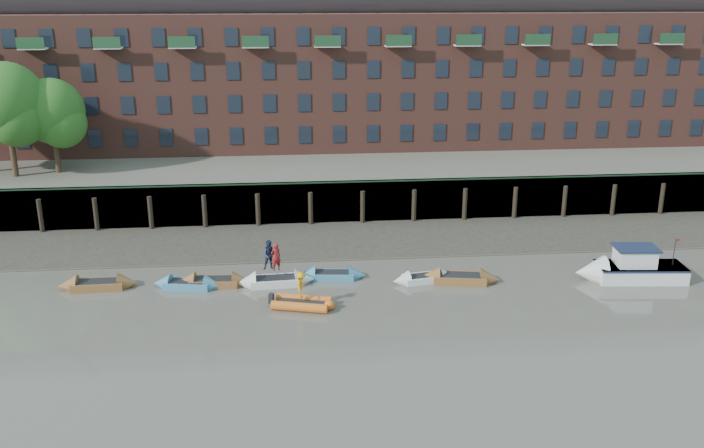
{
  "coord_description": "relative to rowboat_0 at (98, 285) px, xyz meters",
  "views": [
    {
      "loc": [
        -3.91,
        -32.66,
        17.94
      ],
      "look_at": [
        0.27,
        12.0,
        3.2
      ],
      "focal_mm": 38.0,
      "sensor_mm": 36.0,
      "label": 1
    }
  ],
  "objects": [
    {
      "name": "motor_launch",
      "position": [
        32.45,
        -1.64,
        0.46
      ],
      "size": [
        6.92,
        2.78,
        2.79
      ],
      "rotation": [
        0.0,
        0.0,
        3.06
      ],
      "color": "silver",
      "rests_on": "ground"
    },
    {
      "name": "person_rower_b",
      "position": [
        10.5,
        -0.19,
        1.63
      ],
      "size": [
        0.99,
        0.82,
        1.88
      ],
      "primitive_type": "imported",
      "rotation": [
        0.0,
        0.0,
        0.12
      ],
      "color": "#19233F",
      "rests_on": "rowboat_3"
    },
    {
      "name": "river_wall",
      "position": [
        15.44,
        11.81,
        1.35
      ],
      "size": [
        110.0,
        1.23,
        3.3
      ],
      "color": "#2D2A26",
      "rests_on": "ground"
    },
    {
      "name": "ground",
      "position": [
        15.44,
        -10.57,
        -0.25
      ],
      "size": [
        220.0,
        220.0,
        0.0
      ],
      "primitive_type": "plane",
      "color": "#5F5A51",
      "rests_on": "ground"
    },
    {
      "name": "rowboat_6",
      "position": [
        22.22,
        -1.08,
        0.01
      ],
      "size": [
        5.17,
        2.3,
        1.45
      ],
      "rotation": [
        0.0,
        0.0,
        -0.18
      ],
      "color": "brown",
      "rests_on": "ground"
    },
    {
      "name": "person_rib_crew",
      "position": [
        12.28,
        -3.89,
        1.11
      ],
      "size": [
        0.78,
        1.11,
        1.56
      ],
      "primitive_type": "imported",
      "rotation": [
        0.0,
        0.0,
        1.35
      ],
      "color": "orange",
      "rests_on": "rib_tender"
    },
    {
      "name": "rowboat_0",
      "position": [
        0.0,
        0.0,
        0.0
      ],
      "size": [
        4.83,
        1.52,
        1.39
      ],
      "rotation": [
        0.0,
        0.0,
        0.03
      ],
      "color": "brown",
      "rests_on": "ground"
    },
    {
      "name": "bank_terrace",
      "position": [
        15.44,
        25.43,
        1.35
      ],
      "size": [
        110.0,
        28.0,
        3.2
      ],
      "primitive_type": "cube",
      "color": "#5E594D",
      "rests_on": "ground"
    },
    {
      "name": "apartment_terrace",
      "position": [
        15.44,
        26.42,
        12.58
      ],
      "size": [
        80.6,
        15.56,
        20.98
      ],
      "color": "brown",
      "rests_on": "bank_terrace"
    },
    {
      "name": "mud_band",
      "position": [
        15.44,
        4.03,
        -0.25
      ],
      "size": [
        110.0,
        1.6,
        0.1
      ],
      "primitive_type": "cube",
      "color": "#4C4336",
      "rests_on": "ground"
    },
    {
      "name": "rowboat_3",
      "position": [
        10.78,
        -0.44,
        0.0
      ],
      "size": [
        4.88,
        1.69,
        1.39
      ],
      "rotation": [
        0.0,
        0.0,
        0.06
      ],
      "color": "silver",
      "rests_on": "ground"
    },
    {
      "name": "person_rower_a",
      "position": [
        10.86,
        -0.35,
        1.57
      ],
      "size": [
        0.75,
        0.62,
        1.75
      ],
      "primitive_type": "imported",
      "rotation": [
        0.0,
        0.0,
        3.51
      ],
      "color": "maroon",
      "rests_on": "rowboat_3"
    },
    {
      "name": "tree_cluster",
      "position": [
        -10.17,
        16.77,
        8.76
      ],
      "size": [
        11.76,
        7.74,
        9.4
      ],
      "color": "#3A281C",
      "rests_on": "bank_terrace"
    },
    {
      "name": "foreshore",
      "position": [
        15.44,
        7.43,
        -0.25
      ],
      "size": [
        110.0,
        8.0,
        0.5
      ],
      "primitive_type": "cube",
      "color": "#3D382F",
      "rests_on": "ground"
    },
    {
      "name": "rowboat_4",
      "position": [
        14.35,
        0.31,
        -0.03
      ],
      "size": [
        4.34,
        1.67,
        1.23
      ],
      "rotation": [
        0.0,
        0.0,
        -0.11
      ],
      "color": "teal",
      "rests_on": "ground"
    },
    {
      "name": "rowboat_5",
      "position": [
        20.04,
        -0.75,
        -0.03
      ],
      "size": [
        4.25,
        1.91,
        1.19
      ],
      "rotation": [
        0.0,
        0.0,
        0.18
      ],
      "color": "silver",
      "rests_on": "ground"
    },
    {
      "name": "rib_tender",
      "position": [
        12.44,
        -3.96,
        0.02
      ],
      "size": [
        3.67,
        2.49,
        0.62
      ],
      "rotation": [
        0.0,
        0.0,
        -0.27
      ],
      "color": "orange",
      "rests_on": "ground"
    },
    {
      "name": "rowboat_1",
      "position": [
        5.44,
        -0.39,
        -0.02
      ],
      "size": [
        4.47,
        2.0,
        1.25
      ],
      "rotation": [
        0.0,
        0.0,
        -0.18
      ],
      "color": "teal",
      "rests_on": "ground"
    },
    {
      "name": "rowboat_2",
      "position": [
        7.01,
        -0.19,
        -0.01
      ],
      "size": [
        4.67,
        1.61,
        1.33
      ],
      "rotation": [
        0.0,
        0.0,
        -0.06
      ],
      "color": "brown",
      "rests_on": "ground"
    }
  ]
}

